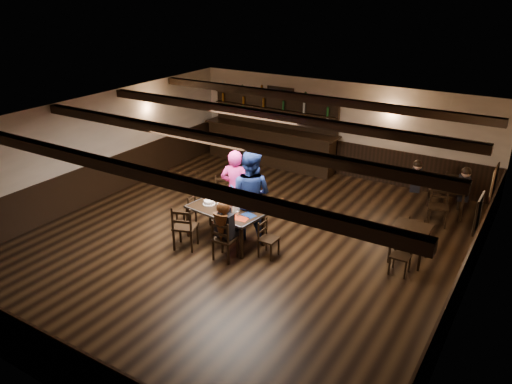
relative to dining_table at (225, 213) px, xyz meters
The scene contains 25 objects.
ground 0.79m from the dining_table, 26.19° to the left, with size 10.00×10.00×0.00m, color black.
room_shell 1.15m from the dining_table, 30.15° to the left, with size 9.02×10.02×2.71m.
dining_table is the anchor object (origin of this frame).
chair_near_left 0.92m from the dining_table, 124.69° to the right, with size 0.58×0.56×0.99m.
chair_near_right 0.84m from the dining_table, 57.84° to the right, with size 0.44×0.42×0.91m.
chair_end_left 1.09m from the dining_table, behind, with size 0.44×0.45×0.83m.
chair_end_right 1.09m from the dining_table, ahead, with size 0.35×0.37×0.79m.
chair_far_pushed 1.73m from the dining_table, 127.80° to the left, with size 0.49×0.47×0.83m.
woman_pink 0.79m from the dining_table, 106.06° to the left, with size 0.67×0.44×1.85m, color #F13AA3.
man_blue 0.67m from the dining_table, 54.06° to the left, with size 0.98×0.76×2.01m, color navy.
seated_person 0.79m from the dining_table, 55.78° to the right, with size 0.36×0.54×0.88m.
cake 0.48m from the dining_table, behind, with size 0.28×0.28×0.09m.
plate_stack_a 0.17m from the dining_table, behind, with size 0.14×0.14×0.14m, color white.
plate_stack_b 0.31m from the dining_table, 11.78° to the left, with size 0.15×0.15×0.18m, color white.
tea_light 0.16m from the dining_table, 82.76° to the left, with size 0.04×0.04×0.06m.
salt_shaker 0.43m from the dining_table, 14.44° to the right, with size 0.04×0.04×0.10m, color silver.
pepper_shaker 0.43m from the dining_table, 15.05° to the right, with size 0.04×0.04×0.10m, color #A5A8AD.
drink_glass 0.30m from the dining_table, ahead, with size 0.07×0.07×0.11m, color silver.
menu_red 0.55m from the dining_table, 19.45° to the right, with size 0.34×0.24×0.00m, color maroon.
menu_blue 0.59m from the dining_table, ahead, with size 0.30×0.21×0.00m, color navy.
bar_counter 5.18m from the dining_table, 109.11° to the left, with size 4.38×0.70×2.20m.
back_table_a 3.85m from the dining_table, 19.48° to the left, with size 0.73×0.73×0.75m.
back_table_b 5.43m from the dining_table, 46.46° to the left, with size 1.06×1.06×0.75m.
bg_patron_left 4.94m from the dining_table, 52.66° to the left, with size 0.31×0.42×0.79m.
bg_patron_right 5.71m from the dining_table, 43.97° to the left, with size 0.33×0.44×0.80m.
Camera 1 is at (5.28, -8.04, 5.27)m, focal length 35.00 mm.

